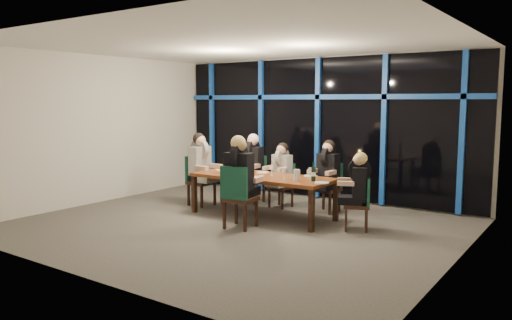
% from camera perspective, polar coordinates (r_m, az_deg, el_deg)
% --- Properties ---
extents(room, '(7.04, 7.00, 3.02)m').
position_cam_1_polar(room, '(8.18, -2.41, 6.38)').
color(room, '#5C5751').
rests_on(room, ground).
extents(window_wall, '(6.86, 0.43, 2.94)m').
position_cam_1_polar(window_wall, '(10.67, 7.23, 3.89)').
color(window_wall, black).
rests_on(window_wall, ground).
extents(dining_table, '(2.60, 1.00, 0.75)m').
position_cam_1_polar(dining_table, '(8.94, 0.73, -2.22)').
color(dining_table, brown).
rests_on(dining_table, ground).
extents(chair_far_left, '(0.47, 0.47, 0.96)m').
position_cam_1_polar(chair_far_left, '(10.25, -0.23, -1.87)').
color(chair_far_left, black).
rests_on(chair_far_left, ground).
extents(chair_far_mid, '(0.44, 0.44, 0.87)m').
position_cam_1_polar(chair_far_mid, '(9.83, 3.13, -2.57)').
color(chair_far_mid, black).
rests_on(chair_far_mid, ground).
extents(chair_far_right, '(0.46, 0.46, 0.93)m').
position_cam_1_polar(chair_far_right, '(9.48, 8.35, -2.78)').
color(chair_far_right, black).
rests_on(chair_far_right, ground).
extents(chair_end_left, '(0.49, 0.49, 0.99)m').
position_cam_1_polar(chair_end_left, '(10.05, -6.61, -2.01)').
color(chair_end_left, black).
rests_on(chair_end_left, ground).
extents(chair_end_right, '(0.53, 0.53, 0.86)m').
position_cam_1_polar(chair_end_right, '(8.22, 11.96, -4.58)').
color(chair_end_right, black).
rests_on(chair_end_right, ground).
extents(chair_near_mid, '(0.54, 0.54, 1.04)m').
position_cam_1_polar(chair_near_mid, '(8.10, -2.12, -3.89)').
color(chair_near_mid, black).
rests_on(chair_near_mid, ground).
extents(diner_far_left, '(0.49, 0.61, 0.94)m').
position_cam_1_polar(diner_far_left, '(10.13, -0.47, 0.21)').
color(diner_far_left, black).
rests_on(diner_far_left, ground).
extents(diner_far_mid, '(0.45, 0.56, 0.85)m').
position_cam_1_polar(diner_far_mid, '(9.72, 2.88, -0.61)').
color(diner_far_mid, black).
rests_on(diner_far_mid, ground).
extents(diner_far_right, '(0.48, 0.59, 0.90)m').
position_cam_1_polar(diner_far_right, '(9.35, 8.15, -0.62)').
color(diner_far_right, black).
rests_on(diner_far_right, ground).
extents(diner_end_left, '(0.63, 0.51, 0.96)m').
position_cam_1_polar(diner_end_left, '(9.94, -6.30, 0.17)').
color(diner_end_left, black).
rests_on(diner_end_left, ground).
extents(diner_end_right, '(0.59, 0.54, 0.84)m').
position_cam_1_polar(diner_end_right, '(8.16, 11.50, -2.19)').
color(diner_end_right, black).
rests_on(diner_end_right, ground).
extents(diner_near_mid, '(0.55, 0.68, 1.02)m').
position_cam_1_polar(diner_near_mid, '(8.11, -1.82, -0.93)').
color(diner_near_mid, black).
rests_on(diner_near_mid, ground).
extents(plate_far_left, '(0.24, 0.24, 0.01)m').
position_cam_1_polar(plate_far_left, '(9.68, -2.24, -1.08)').
color(plate_far_left, white).
rests_on(plate_far_left, dining_table).
extents(plate_far_mid, '(0.24, 0.24, 0.01)m').
position_cam_1_polar(plate_far_mid, '(9.29, 0.77, -1.40)').
color(plate_far_mid, white).
rests_on(plate_far_mid, dining_table).
extents(plate_far_right, '(0.24, 0.24, 0.01)m').
position_cam_1_polar(plate_far_right, '(8.90, 6.27, -1.81)').
color(plate_far_right, white).
rests_on(plate_far_right, dining_table).
extents(plate_end_left, '(0.24, 0.24, 0.01)m').
position_cam_1_polar(plate_end_left, '(9.57, -3.91, -1.18)').
color(plate_end_left, white).
rests_on(plate_end_left, dining_table).
extents(plate_end_right, '(0.24, 0.24, 0.01)m').
position_cam_1_polar(plate_end_right, '(8.18, 7.53, -2.59)').
color(plate_end_right, white).
rests_on(plate_end_right, dining_table).
extents(plate_near_mid, '(0.24, 0.24, 0.01)m').
position_cam_1_polar(plate_near_mid, '(8.63, 0.04, -2.04)').
color(plate_near_mid, white).
rests_on(plate_near_mid, dining_table).
extents(wine_bottle, '(0.07, 0.07, 0.33)m').
position_cam_1_polar(wine_bottle, '(8.35, 6.58, -1.56)').
color(wine_bottle, black).
rests_on(wine_bottle, dining_table).
extents(water_pitcher, '(0.12, 0.10, 0.19)m').
position_cam_1_polar(water_pitcher, '(8.38, 4.68, -1.72)').
color(water_pitcher, silver).
rests_on(water_pitcher, dining_table).
extents(tea_light, '(0.05, 0.05, 0.03)m').
position_cam_1_polar(tea_light, '(8.72, -0.90, -1.89)').
color(tea_light, '#F19E48').
rests_on(tea_light, dining_table).
extents(wine_glass_a, '(0.06, 0.06, 0.17)m').
position_cam_1_polar(wine_glass_a, '(9.10, -1.08, -0.86)').
color(wine_glass_a, silver).
rests_on(wine_glass_a, dining_table).
extents(wine_glass_b, '(0.07, 0.07, 0.19)m').
position_cam_1_polar(wine_glass_b, '(8.90, 1.80, -0.93)').
color(wine_glass_b, silver).
rests_on(wine_glass_b, dining_table).
extents(wine_glass_c, '(0.07, 0.07, 0.19)m').
position_cam_1_polar(wine_glass_c, '(8.53, 3.24, -1.25)').
color(wine_glass_c, silver).
rests_on(wine_glass_c, dining_table).
extents(wine_glass_d, '(0.07, 0.07, 0.18)m').
position_cam_1_polar(wine_glass_d, '(9.36, -2.85, -0.58)').
color(wine_glass_d, white).
rests_on(wine_glass_d, dining_table).
extents(wine_glass_e, '(0.07, 0.07, 0.19)m').
position_cam_1_polar(wine_glass_e, '(8.58, 6.26, -1.23)').
color(wine_glass_e, white).
rests_on(wine_glass_e, dining_table).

